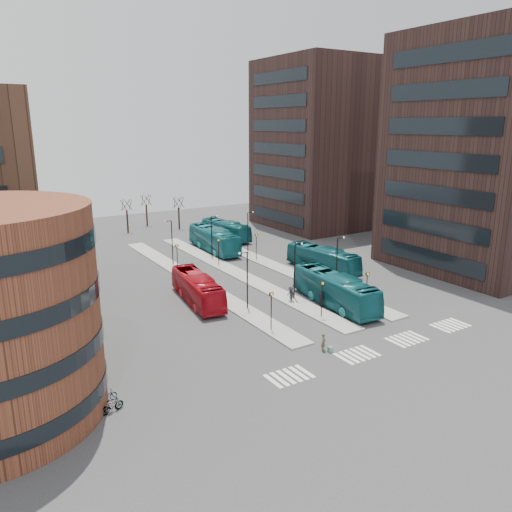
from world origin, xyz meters
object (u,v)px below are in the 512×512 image
teal_bus_b (214,239)px  bicycle_far (106,397)px  red_bus (197,288)px  bicycle_near (111,405)px  teal_bus_c (323,259)px  teal_bus_a (335,290)px  traveller (324,342)px  bicycle_mid (112,406)px  commuter_a (210,309)px  suitcase (330,349)px  commuter_c (291,294)px  teal_bus_d (226,230)px  commuter_b (322,299)px

teal_bus_b → bicycle_far: teal_bus_b is taller
red_bus → bicycle_near: (-14.10, -16.36, -1.11)m
teal_bus_c → bicycle_near: bearing=-156.7°
teal_bus_a → traveller: size_ratio=7.81×
bicycle_mid → commuter_a: bearing=-63.4°
suitcase → bicycle_near: bearing=-175.0°
traveller → commuter_c: (4.64, 11.28, 0.08)m
bicycle_far → teal_bus_a: bearing=-86.6°
traveller → teal_bus_d: bearing=29.3°
suitcase → bicycle_near: 18.39m
bicycle_near → bicycle_far: 1.35m
teal_bus_b → teal_bus_c: 18.56m
commuter_a → bicycle_mid: size_ratio=0.96×
teal_bus_c → bicycle_mid: size_ratio=6.99×
suitcase → red_bus: size_ratio=0.04×
teal_bus_c → commuter_c: bearing=-150.4°
red_bus → traveller: (3.95, -16.60, -0.76)m
teal_bus_c → commuter_c: 12.99m
red_bus → commuter_c: red_bus is taller
commuter_b → traveller: bearing=160.6°
teal_bus_b → bicycle_far: 43.05m
teal_bus_a → bicycle_near: teal_bus_a is taller
bicycle_near → bicycle_mid: bicycle_mid is taller
teal_bus_b → traveller: (-7.91, -35.89, -0.99)m
teal_bus_c → bicycle_mid: teal_bus_c is taller
suitcase → bicycle_near: bicycle_near is taller
suitcase → bicycle_far: (-18.37, 2.13, 0.18)m
suitcase → commuter_c: 12.61m
traveller → commuter_b: (6.51, 8.31, 0.09)m
traveller → commuter_b: commuter_b is taller
bicycle_near → bicycle_far: bearing=-11.6°
suitcase → teal_bus_d: size_ratio=0.04×
teal_bus_b → teal_bus_c: (7.29, -17.07, -0.20)m
commuter_b → bicycle_mid: size_ratio=1.09×
suitcase → red_bus: red_bus is taller
commuter_a → bicycle_mid: commuter_a is taller
teal_bus_b → bicycle_mid: size_ratio=7.86×
commuter_a → bicycle_far: bearing=41.6°
bicycle_far → commuter_b: bearing=-85.3°
teal_bus_d → bicycle_far: bearing=-133.7°
commuter_b → bicycle_near: size_ratio=1.03×
traveller → red_bus: bearing=60.3°
teal_bus_a → teal_bus_b: (-0.19, 27.81, 0.06)m
teal_bus_b → teal_bus_c: teal_bus_b is taller
teal_bus_a → teal_bus_b: teal_bus_b is taller
red_bus → bicycle_far: 20.63m
teal_bus_a → bicycle_far: bearing=-161.0°
teal_bus_a → traveller: bearing=-130.0°
teal_bus_d → commuter_b: teal_bus_d is taller
teal_bus_c → bicycle_near: size_ratio=6.64×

